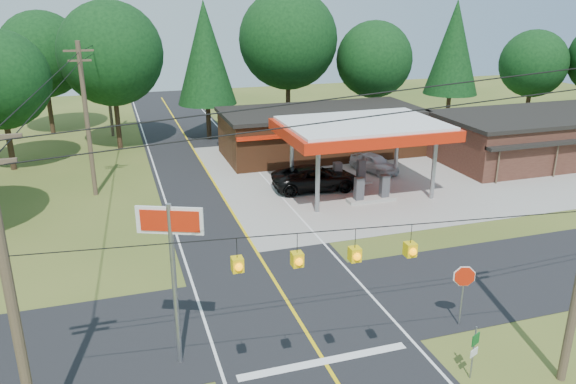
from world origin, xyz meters
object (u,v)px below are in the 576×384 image
object	(u,v)px
sedan_car	(374,163)
octagonal_stop_sign	(464,281)
gas_canopy	(362,131)
big_stop_sign	(172,250)
suv_car	(316,178)

from	to	relation	value
sedan_car	octagonal_stop_sign	distance (m)	20.92
gas_canopy	octagonal_stop_sign	world-z (taller)	gas_canopy
gas_canopy	sedan_car	distance (m)	6.15
big_stop_sign	gas_canopy	bearing A→B (deg)	46.99
suv_car	sedan_car	bearing A→B (deg)	-61.58
gas_canopy	big_stop_sign	size ratio (longest dim) A/B	1.72
suv_car	octagonal_stop_sign	distance (m)	17.56
gas_canopy	sedan_car	size ratio (longest dim) A/B	2.60
gas_canopy	sedan_car	world-z (taller)	gas_canopy
suv_car	octagonal_stop_sign	xyz separation A→B (m)	(-0.33, -17.51, 1.17)
suv_car	big_stop_sign	size ratio (longest dim) A/B	0.97
gas_canopy	octagonal_stop_sign	bearing A→B (deg)	-100.39
sedan_car	suv_car	bearing A→B (deg)	-176.63
gas_canopy	big_stop_sign	bearing A→B (deg)	-133.01
suv_car	big_stop_sign	distance (m)	20.39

